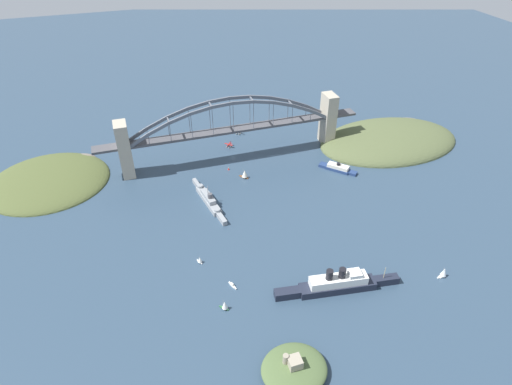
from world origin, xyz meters
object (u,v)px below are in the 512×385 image
at_px(small_boat_0, 245,174).
at_px(small_boat_1, 200,260).
at_px(harbor_ferry_steamer, 338,168).
at_px(seaplane_second_in_formation, 229,145).
at_px(fort_island_mid_harbor, 294,369).
at_px(channel_marker_buoy, 229,169).
at_px(naval_cruiser, 209,200).
at_px(small_boat_2, 232,285).
at_px(harbor_arch_bridge, 232,131).
at_px(small_boat_3, 444,272).
at_px(small_boat_4, 225,305).
at_px(seaplane_taxiing_near_bridge, 238,132).
at_px(ocean_liner, 337,284).

relative_size(small_boat_0, small_boat_1, 1.56).
xyz_separation_m(harbor_ferry_steamer, seaplane_second_in_formation, (94.06, -81.10, -0.54)).
height_order(fort_island_mid_harbor, channel_marker_buoy, fort_island_mid_harbor).
relative_size(small_boat_0, channel_marker_buoy, 3.71).
xyz_separation_m(naval_cruiser, small_boat_2, (6.44, 105.11, -2.59)).
bearing_deg(harbor_arch_bridge, small_boat_3, 115.78).
bearing_deg(harbor_arch_bridge, naval_cruiser, 58.86).
bearing_deg(small_boat_4, harbor_arch_bridge, -107.15).
bearing_deg(harbor_arch_bridge, seaplane_taxiing_near_bridge, -112.22).
relative_size(seaplane_taxiing_near_bridge, channel_marker_buoy, 3.41).
bearing_deg(channel_marker_buoy, seaplane_taxiing_near_bridge, -113.57).
bearing_deg(small_boat_3, ocean_liner, -8.84).
bearing_deg(fort_island_mid_harbor, small_boat_4, -65.40).
bearing_deg(harbor_ferry_steamer, seaplane_taxiing_near_bridge, -54.85).
bearing_deg(small_boat_1, channel_marker_buoy, -114.53).
xyz_separation_m(ocean_liner, naval_cruiser, (65.17, -132.02, -2.65)).
bearing_deg(small_boat_2, small_boat_1, -60.37).
relative_size(harbor_ferry_steamer, small_boat_1, 5.18).
relative_size(seaplane_second_in_formation, channel_marker_buoy, 3.20).
distance_m(ocean_liner, harbor_ferry_steamer, 163.26).
xyz_separation_m(seaplane_second_in_formation, channel_marker_buoy, (12.69, 45.49, -1.08)).
bearing_deg(harbor_ferry_steamer, fort_island_mid_harbor, 57.02).
bearing_deg(small_boat_2, small_boat_4, 60.47).
relative_size(seaplane_second_in_formation, small_boat_3, 0.93).
bearing_deg(channel_marker_buoy, small_boat_4, 74.13).
distance_m(fort_island_mid_harbor, channel_marker_buoy, 234.47).
bearing_deg(small_boat_1, naval_cruiser, -108.05).
bearing_deg(small_boat_1, seaplane_taxiing_near_bridge, -114.18).
bearing_deg(small_boat_3, small_boat_2, -14.46).
xyz_separation_m(fort_island_mid_harbor, small_boat_2, (16.92, -79.10, -3.72)).
xyz_separation_m(harbor_arch_bridge, small_boat_2, (49.62, 176.57, -30.79)).
bearing_deg(ocean_liner, harbor_ferry_steamer, -116.84).
xyz_separation_m(small_boat_3, channel_marker_buoy, (115.53, -194.08, -3.24)).
height_order(harbor_arch_bridge, ocean_liner, harbor_arch_bridge).
distance_m(harbor_ferry_steamer, channel_marker_buoy, 112.54).
height_order(harbor_arch_bridge, naval_cruiser, harbor_arch_bridge).
distance_m(fort_island_mid_harbor, small_boat_4, 66.28).
relative_size(ocean_liner, channel_marker_buoy, 34.09).
bearing_deg(seaplane_taxiing_near_bridge, small_boat_2, 72.83).
distance_m(ocean_liner, fort_island_mid_harbor, 75.62).
xyz_separation_m(small_boat_4, channel_marker_buoy, (-49.22, -173.18, -3.03)).
relative_size(fort_island_mid_harbor, small_boat_0, 4.00).
height_order(small_boat_0, small_boat_4, small_boat_0).
xyz_separation_m(ocean_liner, fort_island_mid_harbor, (54.69, 52.20, -1.52)).
distance_m(seaplane_taxiing_near_bridge, small_boat_0, 93.51).
bearing_deg(small_boat_1, small_boat_3, 157.59).
relative_size(naval_cruiser, small_boat_3, 7.98).
bearing_deg(channel_marker_buoy, naval_cruiser, 56.88).
bearing_deg(ocean_liner, fort_island_mid_harbor, 43.66).
xyz_separation_m(harbor_ferry_steamer, small_boat_1, (162.98, 87.65, 0.34)).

